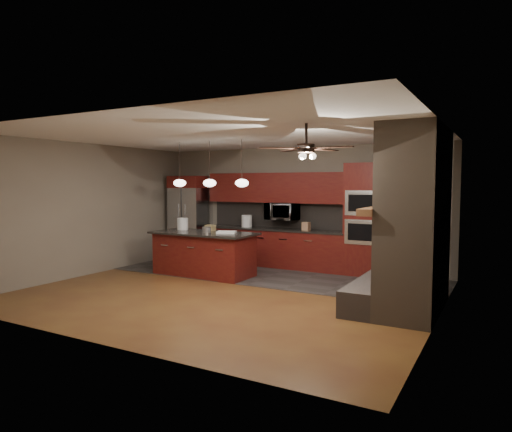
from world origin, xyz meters
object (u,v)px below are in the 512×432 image
Objects in this scene: oven_tower at (365,220)px; counter_box at (306,226)px; refrigerator at (190,218)px; kitchen_island at (204,253)px; microwave at (282,211)px; white_bucket at (183,224)px; counter_bucket at (247,221)px; paint_can at (206,230)px; paint_tray at (227,232)px; cardboard_box at (210,228)px.

oven_tower is 12.97× the size of counter_box.
kitchen_island is at bearing -45.45° from refrigerator.
oven_tower reaches higher than microwave.
kitchen_island is at bearing -151.19° from oven_tower.
counter_bucket is at bearing 61.02° from white_bucket.
paint_can is at bearing -16.85° from white_bucket.
oven_tower is 4.55m from refrigerator.
microwave is 0.72m from counter_box.
kitchen_island is at bearing -15.42° from white_bucket.
white_bucket is 1.24m from paint_tray.
counter_bucket is at bearing 85.18° from paint_tray.
microwave is at bearing 62.47° from paint_can.
paint_can is 0.92× the size of cardboard_box.
kitchen_island is at bearing -93.20° from counter_bucket.
refrigerator is 0.95× the size of kitchen_island.
paint_can is (0.11, -0.05, 0.52)m from kitchen_island.
cardboard_box is 2.15m from counter_box.
microwave is at bearing 2.92° from refrigerator.
white_bucket is 0.86m from paint_can.
microwave is 3.99× the size of counter_box.
refrigerator is 10.71× the size of cardboard_box.
counter_box is (2.38, 1.41, -0.06)m from white_bucket.
oven_tower reaches higher than kitchen_island.
kitchen_island is 0.53m from paint_can.
microwave is at bearing 176.70° from counter_box.
oven_tower is 1.34m from counter_box.
oven_tower is 9.09× the size of white_bucket.
cardboard_box is (-0.06, 0.33, 0.52)m from kitchen_island.
cardboard_box is (1.49, -1.25, -0.09)m from refrigerator.
refrigerator reaches higher than microwave.
paint_can is 0.41m from cardboard_box.
microwave is at bearing 40.97° from white_bucket.
refrigerator is at bearing 140.35° from cardboard_box.
oven_tower is 12.94× the size of paint_can.
counter_box reaches higher than cardboard_box.
counter_box is at bearing 36.72° from cardboard_box.
microwave is at bearing 52.63° from paint_tray.
paint_can is at bearing -149.54° from oven_tower.
counter_box is (1.15, 1.51, 0.05)m from paint_tray.
refrigerator is (-2.57, -0.13, -0.23)m from microwave.
microwave is 3.66× the size of cardboard_box.
kitchen_island is at bearing 170.15° from paint_tray.
microwave is (-1.98, 0.06, 0.11)m from oven_tower.
paint_tray is at bearing 10.82° from kitchen_island.
paint_tray is (-2.48, -1.56, -0.25)m from oven_tower.
refrigerator is at bearing -177.08° from microwave.
refrigerator reaches higher than white_bucket.
white_bucket reaches higher than kitchen_island.
oven_tower is 1.98m from microwave.
counter_bucket is (0.15, 1.33, 0.06)m from cardboard_box.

